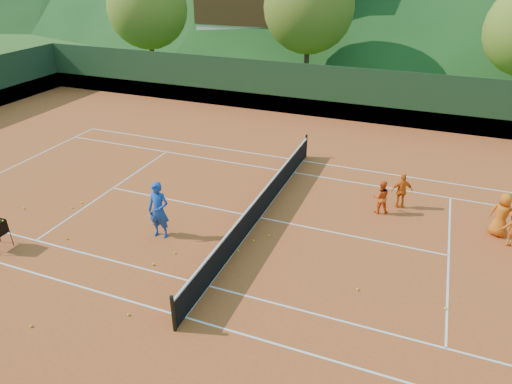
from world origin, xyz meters
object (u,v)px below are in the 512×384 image
(coach, at_px, (159,210))
(tennis_net, at_px, (260,205))
(student_a, at_px, (381,197))
(student_b, at_px, (402,191))
(student_c, at_px, (502,215))

(coach, xyz_separation_m, tennis_net, (2.67, 2.33, -0.49))
(coach, xyz_separation_m, student_a, (6.62, 4.29, -0.35))
(coach, distance_m, tennis_net, 3.57)
(student_b, relative_size, tennis_net, 0.11)
(student_a, xyz_separation_m, student_b, (0.66, 0.69, 0.05))
(student_a, height_order, tennis_net, student_a)
(tennis_net, bearing_deg, coach, -138.96)
(student_b, distance_m, tennis_net, 5.32)
(student_b, height_order, student_c, student_c)
(coach, xyz_separation_m, student_c, (10.56, 4.21, -0.21))
(student_a, bearing_deg, student_c, 161.41)
(student_c, height_order, tennis_net, student_c)
(student_a, height_order, student_b, student_b)
(student_a, xyz_separation_m, student_c, (3.93, -0.08, 0.14))
(coach, distance_m, student_a, 7.90)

